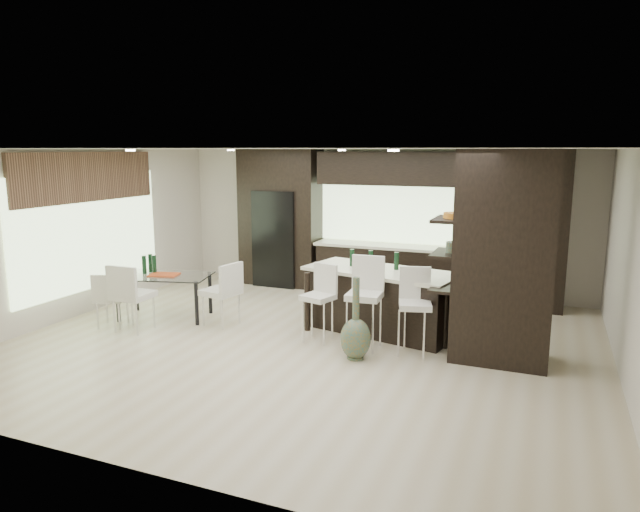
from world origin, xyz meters
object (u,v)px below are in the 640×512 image
at_px(kitchen_island, 381,301).
at_px(dining_table, 165,296).
at_px(bench, 415,319).
at_px(chair_near, 134,300).
at_px(chair_far, 112,302).
at_px(stool_right, 415,320).
at_px(floor_vase, 356,319).
at_px(stool_left, 318,311).
at_px(chair_end, 221,296).
at_px(stool_mid, 364,312).

bearing_deg(kitchen_island, dining_table, -157.19).
bearing_deg(kitchen_island, bench, 17.62).
bearing_deg(chair_near, chair_far, 172.87).
relative_size(kitchen_island, bench, 1.87).
xyz_separation_m(stool_right, floor_vase, (-0.67, -0.45, 0.08)).
bearing_deg(bench, stool_right, -73.20).
distance_m(stool_left, chair_near, 2.80).
relative_size(kitchen_island, chair_end, 2.46).
xyz_separation_m(stool_mid, floor_vase, (0.03, -0.43, 0.03)).
xyz_separation_m(stool_left, chair_near, (-2.74, -0.60, 0.03)).
bearing_deg(bench, chair_far, -158.05).
height_order(stool_left, bench, stool_left).
height_order(stool_left, chair_far, stool_left).
xyz_separation_m(bench, chair_far, (-4.40, -1.38, 0.16)).
bearing_deg(chair_far, kitchen_island, -0.16).
bearing_deg(chair_near, floor_vase, 0.78).
relative_size(stool_right, dining_table, 0.64).
bearing_deg(chair_near, stool_mid, 7.93).
relative_size(kitchen_island, stool_right, 2.41).
relative_size(stool_left, chair_end, 0.97).
distance_m(kitchen_island, dining_table, 3.49).
bearing_deg(floor_vase, stool_left, 147.28).
xyz_separation_m(kitchen_island, stool_mid, (0.00, -0.81, 0.04)).
relative_size(chair_far, chair_end, 0.86).
distance_m(dining_table, chair_end, 1.06).
xyz_separation_m(stool_left, stool_mid, (0.69, -0.03, 0.07)).
bearing_deg(stool_right, bench, 86.34).
bearing_deg(chair_end, stool_left, -84.43).
distance_m(stool_left, floor_vase, 0.86).
bearing_deg(bench, dining_table, -165.70).
bearing_deg(stool_mid, chair_far, -176.13).
bearing_deg(chair_end, dining_table, 100.53).
relative_size(dining_table, chair_near, 1.53).
distance_m(stool_right, chair_near, 4.17).
relative_size(stool_mid, chair_end, 1.11).
height_order(bench, chair_end, chair_end).
distance_m(stool_mid, stool_right, 0.69).
relative_size(stool_left, bench, 0.74).
distance_m(stool_left, stool_mid, 0.70).
relative_size(stool_right, floor_vase, 0.86).
xyz_separation_m(dining_table, chair_near, (0.00, -0.75, 0.13)).
height_order(bench, dining_table, dining_table).
xyz_separation_m(stool_right, chair_end, (-3.07, 0.16, -0.01)).
distance_m(stool_right, bench, 0.89).
bearing_deg(stool_left, floor_vase, -17.24).
distance_m(stool_left, stool_right, 1.39).
distance_m(bench, chair_end, 2.98).
bearing_deg(stool_mid, bench, 55.45).
xyz_separation_m(stool_mid, chair_far, (-3.89, -0.53, -0.12)).
bearing_deg(stool_right, chair_end, 161.08).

